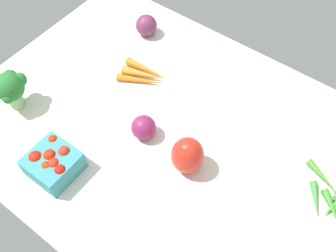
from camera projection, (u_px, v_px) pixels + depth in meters
tablecloth at (168, 133)px, 98.02cm from camera, size 104.00×76.00×2.00cm
red_onion_near_basket at (146, 25)px, 114.74cm from camera, size 6.40×6.40×6.40cm
broccoli_head at (9, 87)px, 96.44cm from camera, size 8.62×8.56×11.03cm
okra_pile at (332, 199)px, 85.70cm from camera, size 14.57×13.22×1.88cm
bell_pepper_red at (188, 155)px, 87.12cm from camera, size 10.66×10.66×10.33cm
carrot_bunch at (144, 74)px, 106.32cm from camera, size 14.28×9.70×2.69cm
berry_basket at (53, 163)px, 88.15cm from camera, size 10.65×10.65×6.84cm
red_onion_center at (144, 127)px, 93.97cm from camera, size 6.19×6.19×6.19cm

